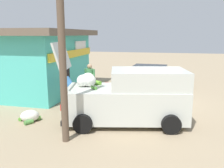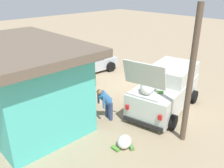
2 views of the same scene
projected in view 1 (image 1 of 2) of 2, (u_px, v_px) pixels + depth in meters
name	position (u px, v px, depth m)	size (l,w,h in m)	color
ground_plane	(151.00, 101.00, 10.98)	(60.00, 60.00, 0.00)	#9E896B
storefront_bar	(43.00, 61.00, 12.25)	(6.12, 4.18, 3.26)	#4CC6B7
delivery_van	(130.00, 96.00, 8.12)	(2.80, 4.57, 2.78)	silver
parked_sedan	(150.00, 76.00, 14.12)	(2.36, 4.11, 1.22)	#B2B7BC
vendor_standing	(90.00, 79.00, 11.04)	(0.42, 0.55, 1.69)	navy
customer_bending	(69.00, 88.00, 9.75)	(0.61, 0.69, 1.42)	navy
unloaded_banana_pile	(30.00, 116.00, 8.33)	(0.78, 0.82, 0.41)	silver
paint_bucket	(107.00, 85.00, 13.61)	(0.27, 0.27, 0.31)	#BF3F33
utility_pole	(62.00, 58.00, 6.35)	(0.20, 0.20, 4.81)	brown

